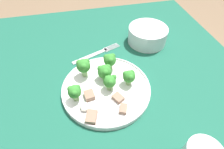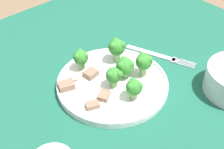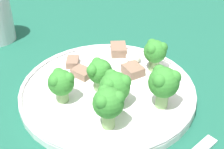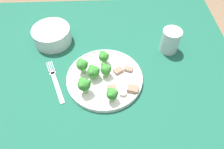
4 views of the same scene
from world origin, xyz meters
name	(u,v)px [view 2 (image 2 of 4)]	position (x,y,z in m)	size (l,w,h in m)	color
table	(119,116)	(0.00, 0.00, 0.67)	(1.07, 0.99, 0.78)	#195642
dinner_plate	(112,83)	(0.01, -0.01, 0.79)	(0.28, 0.28, 0.02)	white
fork	(159,56)	(-0.17, -0.01, 0.78)	(0.09, 0.20, 0.00)	silver
broccoli_floret_near_rim_left	(125,66)	(-0.02, -0.01, 0.82)	(0.05, 0.05, 0.05)	#7FA866
broccoli_floret_center_left	(134,87)	(0.01, 0.06, 0.82)	(0.04, 0.04, 0.05)	#7FA866
broccoli_floret_back_left	(81,58)	(0.04, -0.11, 0.83)	(0.04, 0.04, 0.06)	#7FA866
broccoli_floret_front_left	(117,47)	(-0.05, -0.07, 0.83)	(0.05, 0.04, 0.07)	#7FA866
broccoli_floret_center_back	(144,62)	(-0.06, 0.02, 0.83)	(0.04, 0.04, 0.06)	#7FA866
broccoli_floret_mid_cluster	(115,76)	(0.02, 0.00, 0.82)	(0.04, 0.04, 0.05)	#7FA866
meat_slice_front_slice	(104,96)	(0.06, 0.02, 0.80)	(0.04, 0.04, 0.01)	#846651
meat_slice_middle_slice	(66,86)	(0.11, -0.07, 0.80)	(0.05, 0.04, 0.02)	#846651
meat_slice_rear_slice	(91,73)	(0.04, -0.07, 0.80)	(0.04, 0.03, 0.02)	#846651
meat_slice_edge_slice	(92,105)	(0.10, 0.02, 0.80)	(0.04, 0.03, 0.01)	#846651
sauce_dollop	(75,76)	(0.07, -0.08, 0.80)	(0.03, 0.03, 0.02)	silver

